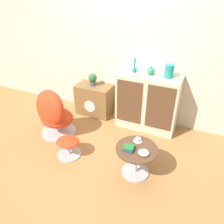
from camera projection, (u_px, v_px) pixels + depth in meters
The scene contains 14 objects.
ground_plane at pixel (87, 153), 3.33m from camera, with size 12.00×12.00×0.00m, color #A87542.
wall_back at pixel (121, 46), 3.71m from camera, with size 6.40×0.06×2.60m.
sideboard at pixel (148, 102), 3.71m from camera, with size 1.02×0.47×0.98m.
tv_console at pixel (95, 100), 4.19m from camera, with size 0.67×0.41×0.59m.
egg_chair at pixel (54, 114), 3.56m from camera, with size 0.68×0.64×0.84m.
ottoman at pixel (68, 145), 3.20m from camera, with size 0.35×0.35×0.29m.
coffee_table at pixel (136, 157), 2.85m from camera, with size 0.55×0.55×0.42m.
vase_leftmost at pixel (134, 69), 3.52m from camera, with size 0.08×0.08×0.23m.
vase_inner_left at pixel (151, 71), 3.43m from camera, with size 0.12×0.12×0.14m.
vase_inner_right at pixel (169, 71), 3.31m from camera, with size 0.14×0.14×0.20m.
potted_plant at pixel (93, 79), 3.99m from camera, with size 0.16×0.16×0.23m.
teacup at pixel (138, 140), 2.89m from camera, with size 0.12×0.12×0.05m.
book_stack at pixel (129, 148), 2.74m from camera, with size 0.14×0.13×0.05m.
bowl at pixel (144, 153), 2.68m from camera, with size 0.14×0.14×0.04m.
Camera 1 is at (1.37, -2.16, 2.25)m, focal length 35.00 mm.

